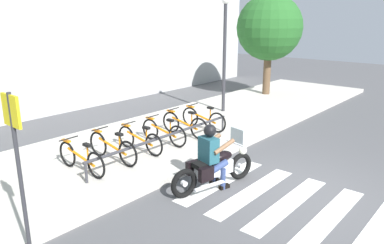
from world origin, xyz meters
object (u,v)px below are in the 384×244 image
object	(u,v)px
bicycle_0	(81,158)
bicycle_1	(112,148)
rider	(212,152)
bicycle_5	(203,119)
tree_near_rack	(269,28)
street_sign	(17,151)
motorcycle	(214,168)
street_lamp	(225,45)
bicycle_3	(163,132)
bicycle_4	(185,124)
bike_rack	(167,137)
bicycle_2	(140,140)

from	to	relation	value
bicycle_0	bicycle_1	size ratio (longest dim) A/B	0.96
rider	bicycle_5	world-z (taller)	rider
bicycle_0	tree_near_rack	world-z (taller)	tree_near_rack
rider	street_sign	world-z (taller)	street_sign
bicycle_0	motorcycle	bearing A→B (deg)	-58.35
street_sign	street_lamp	bearing A→B (deg)	18.21
motorcycle	bicycle_1	size ratio (longest dim) A/B	1.22
street_sign	bicycle_3	bearing A→B (deg)	22.50
street_sign	bicycle_4	bearing A→B (deg)	19.33
bicycle_4	bike_rack	world-z (taller)	bicycle_4
street_sign	bicycle_5	bearing A→B (deg)	16.92
bicycle_5	street_sign	xyz separation A→B (m)	(-6.51, -1.98, 1.26)
bicycle_0	street_lamp	world-z (taller)	street_lamp
bicycle_0	bike_rack	bearing A→B (deg)	-14.41
rider	street_sign	bearing A→B (deg)	171.77
bike_rack	tree_near_rack	xyz separation A→B (m)	(8.27, 1.87, 2.46)
rider	bicycle_0	size ratio (longest dim) A/B	0.86
bicycle_3	street_sign	bearing A→B (deg)	-157.50
bicycle_3	bike_rack	size ratio (longest dim) A/B	0.33
motorcycle	bicycle_4	xyz separation A→B (m)	(1.89, 2.53, 0.05)
street_lamp	bicycle_2	bearing A→B (deg)	-169.37
bike_rack	street_lamp	bearing A→B (deg)	18.27
bicycle_5	street_lamp	world-z (taller)	street_lamp
bicycle_2	bicycle_5	bearing A→B (deg)	-0.01
bicycle_1	street_lamp	distance (m)	6.18
bicycle_5	bicycle_3	bearing A→B (deg)	179.99
bicycle_2	bicycle_3	distance (m)	0.86
motorcycle	bicycle_0	size ratio (longest dim) A/B	1.27
bicycle_2	tree_near_rack	xyz separation A→B (m)	(8.71, 1.32, 2.55)
bicycle_2	bicycle_3	bearing A→B (deg)	-0.02
bicycle_1	bike_rack	distance (m)	1.41
bicycle_3	bicycle_5	size ratio (longest dim) A/B	0.98
bicycle_1	rider	bearing A→B (deg)	-76.06
motorcycle	street_lamp	xyz separation A→B (m)	(5.06, 3.45, 2.10)
street_sign	bicycle_1	bearing A→B (deg)	32.95
bicycle_3	motorcycle	bearing A→B (deg)	-112.08
bicycle_5	tree_near_rack	size ratio (longest dim) A/B	0.37
bicycle_0	street_lamp	bearing A→B (deg)	7.90
bicycle_4	street_lamp	world-z (taller)	street_lamp
motorcycle	bicycle_4	distance (m)	3.16
bicycle_1	bicycle_2	world-z (taller)	bicycle_1
bicycle_4	bicycle_3	bearing A→B (deg)	179.96
motorcycle	bicycle_0	world-z (taller)	motorcycle
rider	bicycle_2	bearing A→B (deg)	84.54
bicycle_4	street_lamp	size ratio (longest dim) A/B	0.41
tree_near_rack	motorcycle	bearing A→B (deg)	-156.51
motorcycle	rider	distance (m)	0.37
bicycle_3	bicycle_1	bearing A→B (deg)	-179.99
bicycle_4	rider	bearing A→B (deg)	-128.06
bicycle_5	bike_rack	bearing A→B (deg)	-165.60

